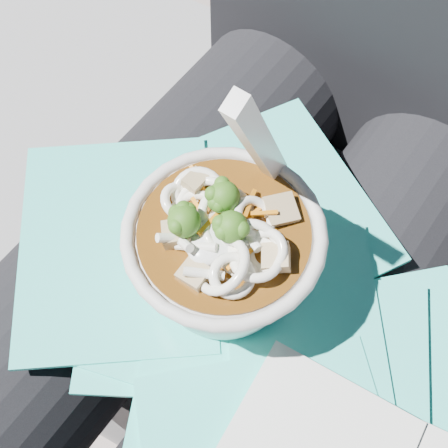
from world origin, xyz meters
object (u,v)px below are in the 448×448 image
Objects in this scene: lap at (212,306)px; person_body at (273,219)px; plastic_bag at (246,333)px; udon_bowl at (224,249)px; stone_ledge at (279,305)px.

person_body reaches higher than lap.
plastic_bag is (0.05, -0.03, 0.09)m from lap.
udon_bowl is at bearing -80.19° from person_body.
person_body is 0.15m from plastic_bag.
lap reaches higher than stone_ledge.
person_body is at bearing 90.00° from lap.
stone_ledge is 0.34m from lap.
lap is at bearing 151.11° from plastic_bag.
plastic_bag is (0.05, -0.12, 0.06)m from person_body.
udon_bowl is at bearing -83.79° from stone_ledge.
lap is 1.10× the size of plastic_bag.
plastic_bag is 0.07m from udon_bowl.
stone_ledge is 5.27× the size of udon_bowl.
udon_bowl is (0.02, -0.10, 0.12)m from person_body.
lap is at bearing -90.00° from stone_ledge.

